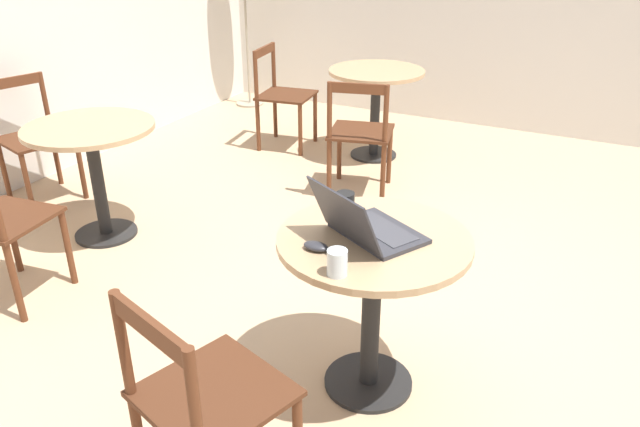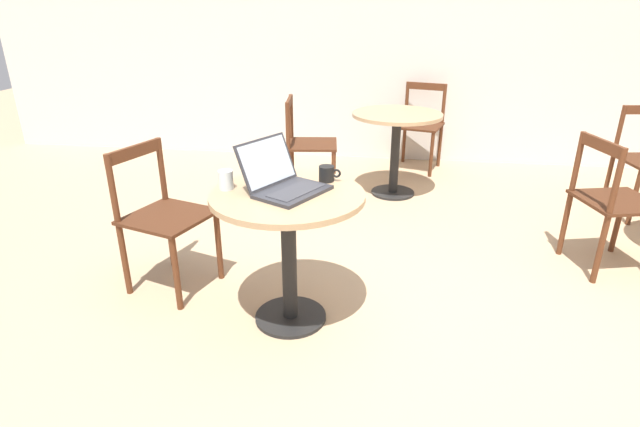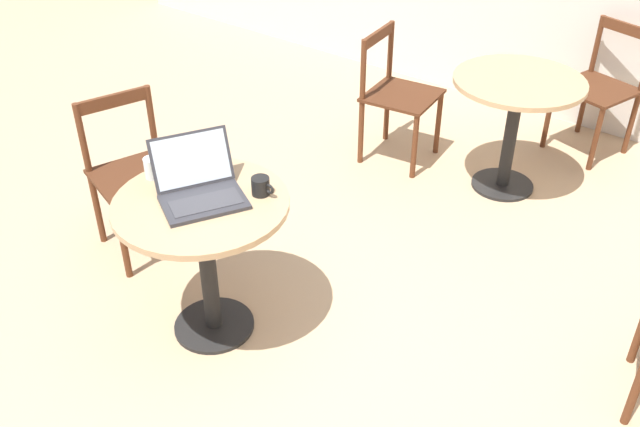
{
  "view_description": "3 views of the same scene",
  "coord_description": "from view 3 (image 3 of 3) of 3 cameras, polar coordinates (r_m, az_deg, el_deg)",
  "views": [
    {
      "loc": [
        -2.73,
        -0.78,
        1.9
      ],
      "look_at": [
        -0.44,
        0.38,
        0.65
      ],
      "focal_mm": 35.0,
      "sensor_mm": 36.0,
      "label": 1
    },
    {
      "loc": [
        -0.21,
        -2.26,
        1.6
      ],
      "look_at": [
        -0.57,
        0.21,
        0.55
      ],
      "focal_mm": 28.0,
      "sensor_mm": 36.0,
      "label": 2
    },
    {
      "loc": [
        1.29,
        -1.72,
        2.43
      ],
      "look_at": [
        -0.38,
        0.44,
        0.57
      ],
      "focal_mm": 40.0,
      "sensor_mm": 36.0,
      "label": 3
    }
  ],
  "objects": [
    {
      "name": "laptop",
      "position": [
        3.13,
        -9.55,
        2.05
      ],
      "size": [
        0.47,
        0.47,
        0.24
      ],
      "color": "#2D2D33",
      "rests_on": "cafe_table_near"
    },
    {
      "name": "mouse",
      "position": [
        3.34,
        -9.94,
        3.51
      ],
      "size": [
        0.06,
        0.1,
        0.03
      ],
      "color": "#2D2D33",
      "rests_on": "cafe_table_near"
    },
    {
      "name": "chair_far_left",
      "position": [
        4.75,
        6.13,
        9.37
      ],
      "size": [
        0.49,
        0.49,
        0.86
      ],
      "color": "#562D19",
      "rests_on": "ground_plane"
    },
    {
      "name": "drinking_glass",
      "position": [
        3.32,
        -13.27,
        3.58
      ],
      "size": [
        0.07,
        0.07,
        0.1
      ],
      "color": "silver",
      "rests_on": "cafe_table_near"
    },
    {
      "name": "mug",
      "position": [
        3.13,
        -4.75,
        2.2
      ],
      "size": [
        0.12,
        0.08,
        0.08
      ],
      "color": "black",
      "rests_on": "cafe_table_near"
    },
    {
      "name": "cafe_table_far",
      "position": [
        4.46,
        15.39,
        8.44
      ],
      "size": [
        0.78,
        0.78,
        0.74
      ],
      "color": "black",
      "rests_on": "ground_plane"
    },
    {
      "name": "cafe_table_near",
      "position": [
        3.22,
        -9.28,
        -1.42
      ],
      "size": [
        0.78,
        0.78,
        0.74
      ],
      "color": "black",
      "rests_on": "ground_plane"
    },
    {
      "name": "ground_plane",
      "position": [
        3.25,
        0.58,
        -14.28
      ],
      "size": [
        16.0,
        16.0,
        0.0
      ],
      "primitive_type": "plane",
      "color": "tan"
    },
    {
      "name": "chair_far_back",
      "position": [
        5.17,
        21.52,
        9.28
      ],
      "size": [
        0.54,
        0.54,
        0.86
      ],
      "color": "#562D19",
      "rests_on": "ground_plane"
    },
    {
      "name": "chair_near_left",
      "position": [
        3.96,
        -14.61,
        3.0
      ],
      "size": [
        0.55,
        0.55,
        0.86
      ],
      "color": "#562D19",
      "rests_on": "ground_plane"
    }
  ]
}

